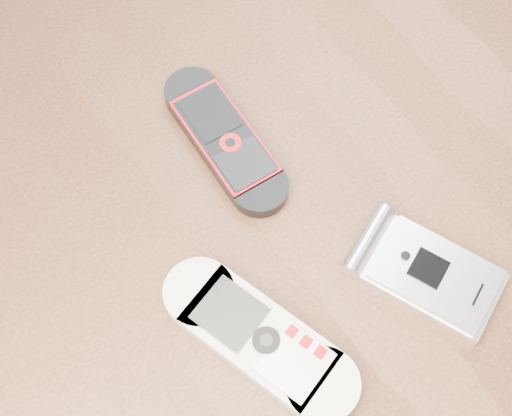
# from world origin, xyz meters

# --- Properties ---
(ground) EXTENTS (4.00, 4.00, 0.00)m
(ground) POSITION_xyz_m (0.00, 0.00, 0.00)
(ground) COLOR #472B19
(ground) RESTS_ON ground
(table) EXTENTS (1.20, 0.80, 0.75)m
(table) POSITION_xyz_m (0.00, 0.00, 0.64)
(table) COLOR black
(table) RESTS_ON ground
(nokia_white) EXTENTS (0.10, 0.18, 0.02)m
(nokia_white) POSITION_xyz_m (-0.06, -0.09, 0.76)
(nokia_white) COLOR silver
(nokia_white) RESTS_ON table
(nokia_black_red) EXTENTS (0.06, 0.16, 0.02)m
(nokia_black_red) POSITION_xyz_m (0.02, 0.07, 0.76)
(nokia_black_red) COLOR black
(nokia_black_red) RESTS_ON table
(motorola_razr) EXTENTS (0.10, 0.13, 0.02)m
(motorola_razr) POSITION_xyz_m (0.08, -0.12, 0.76)
(motorola_razr) COLOR silver
(motorola_razr) RESTS_ON table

